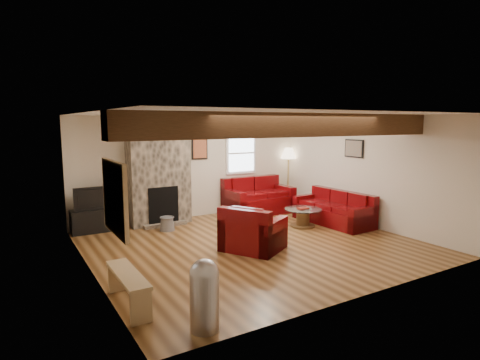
# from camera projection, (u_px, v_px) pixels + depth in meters

# --- Properties ---
(room) EXTENTS (8.00, 8.00, 8.00)m
(room) POSITION_uv_depth(u_px,v_px,m) (254.00, 181.00, 7.63)
(room) COLOR #563416
(room) RESTS_ON ground
(floor) EXTENTS (6.00, 6.00, 0.00)m
(floor) POSITION_uv_depth(u_px,v_px,m) (254.00, 244.00, 7.81)
(floor) COLOR #563416
(floor) RESTS_ON ground
(oak_beam) EXTENTS (6.00, 0.36, 0.38)m
(oak_beam) POSITION_uv_depth(u_px,v_px,m) (297.00, 125.00, 6.42)
(oak_beam) COLOR #362210
(oak_beam) RESTS_ON room
(chimney_breast) EXTENTS (1.40, 0.67, 2.50)m
(chimney_breast) POSITION_uv_depth(u_px,v_px,m) (159.00, 172.00, 9.24)
(chimney_breast) COLOR #332E27
(chimney_breast) RESTS_ON floor
(back_window) EXTENTS (0.90, 0.08, 1.10)m
(back_window) POSITION_uv_depth(u_px,v_px,m) (241.00, 153.00, 10.57)
(back_window) COLOR white
(back_window) RESTS_ON room
(hatch_window) EXTENTS (0.08, 1.00, 0.90)m
(hatch_window) POSITION_uv_depth(u_px,v_px,m) (116.00, 198.00, 4.82)
(hatch_window) COLOR tan
(hatch_window) RESTS_ON room
(ceiling_dome) EXTENTS (0.40, 0.40, 0.18)m
(ceiling_dome) POSITION_uv_depth(u_px,v_px,m) (267.00, 118.00, 8.68)
(ceiling_dome) COLOR white
(ceiling_dome) RESTS_ON room
(artwork_back) EXTENTS (0.42, 0.06, 0.52)m
(artwork_back) POSITION_uv_depth(u_px,v_px,m) (200.00, 149.00, 9.94)
(artwork_back) COLOR black
(artwork_back) RESTS_ON room
(artwork_right) EXTENTS (0.06, 0.55, 0.42)m
(artwork_right) POSITION_uv_depth(u_px,v_px,m) (354.00, 148.00, 9.32)
(artwork_right) COLOR black
(artwork_right) RESTS_ON room
(sofa_three) EXTENTS (0.88, 1.97, 0.75)m
(sofa_three) POSITION_uv_depth(u_px,v_px,m) (333.00, 208.00, 9.37)
(sofa_three) COLOR #440407
(sofa_three) RESTS_ON floor
(loveseat) EXTENTS (1.73, 1.00, 0.92)m
(loveseat) POSITION_uv_depth(u_px,v_px,m) (259.00, 196.00, 10.45)
(loveseat) COLOR #440407
(loveseat) RESTS_ON floor
(armchair_red) EXTENTS (1.29, 1.34, 0.83)m
(armchair_red) POSITION_uv_depth(u_px,v_px,m) (253.00, 228.00, 7.44)
(armchair_red) COLOR #440407
(armchair_red) RESTS_ON floor
(coffee_table) EXTENTS (0.84, 0.84, 0.44)m
(coffee_table) POSITION_uv_depth(u_px,v_px,m) (303.00, 218.00, 9.11)
(coffee_table) COLOR #452D16
(coffee_table) RESTS_ON floor
(tv_cabinet) EXTENTS (1.00, 0.40, 0.50)m
(tv_cabinet) POSITION_uv_depth(u_px,v_px,m) (95.00, 220.00, 8.67)
(tv_cabinet) COLOR black
(tv_cabinet) RESTS_ON floor
(television) EXTENTS (0.86, 0.11, 0.50)m
(television) POSITION_uv_depth(u_px,v_px,m) (94.00, 198.00, 8.60)
(television) COLOR black
(television) RESTS_ON tv_cabinet
(floor_lamp) EXTENTS (0.42, 0.42, 1.65)m
(floor_lamp) POSITION_uv_depth(u_px,v_px,m) (288.00, 157.00, 11.20)
(floor_lamp) COLOR tan
(floor_lamp) RESTS_ON floor
(pine_bench) EXTENTS (0.28, 1.18, 0.44)m
(pine_bench) POSITION_uv_depth(u_px,v_px,m) (128.00, 290.00, 5.14)
(pine_bench) COLOR tan
(pine_bench) RESTS_ON floor
(pedal_bin) EXTENTS (0.44, 0.44, 0.84)m
(pedal_bin) POSITION_uv_depth(u_px,v_px,m) (204.00, 295.00, 4.52)
(pedal_bin) COLOR #ACADB2
(pedal_bin) RESTS_ON floor
(coal_bucket) EXTENTS (0.33, 0.33, 0.31)m
(coal_bucket) POSITION_uv_depth(u_px,v_px,m) (167.00, 223.00, 8.78)
(coal_bucket) COLOR slate
(coal_bucket) RESTS_ON floor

